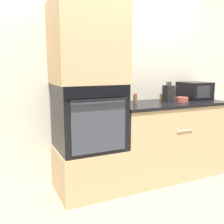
% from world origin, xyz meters
% --- Properties ---
extents(ground_plane, '(12.00, 12.00, 0.00)m').
position_xyz_m(ground_plane, '(0.00, 0.00, 0.00)').
color(ground_plane, gray).
extents(wall_back, '(8.00, 0.05, 2.50)m').
position_xyz_m(wall_back, '(0.00, 0.63, 1.25)').
color(wall_back, beige).
rests_on(wall_back, ground_plane).
extents(oven_cabinet_base, '(0.71, 0.60, 0.50)m').
position_xyz_m(oven_cabinet_base, '(-0.35, 0.30, 0.25)').
color(oven_cabinet_base, tan).
rests_on(oven_cabinet_base, ground_plane).
extents(wall_oven, '(0.68, 0.64, 0.69)m').
position_xyz_m(wall_oven, '(-0.35, 0.30, 0.84)').
color(wall_oven, black).
rests_on(wall_oven, oven_cabinet_base).
extents(oven_cabinet_upper, '(0.71, 0.60, 0.82)m').
position_xyz_m(oven_cabinet_upper, '(-0.35, 0.30, 1.60)').
color(oven_cabinet_upper, tan).
rests_on(oven_cabinet_upper, wall_oven).
extents(counter_unit, '(1.41, 0.63, 0.94)m').
position_xyz_m(counter_unit, '(0.69, 0.30, 0.47)').
color(counter_unit, tan).
rests_on(counter_unit, ground_plane).
extents(microwave, '(0.34, 0.36, 0.23)m').
position_xyz_m(microwave, '(1.15, 0.38, 1.05)').
color(microwave, black).
rests_on(microwave, counter_unit).
extents(knife_block, '(0.11, 0.11, 0.25)m').
position_xyz_m(knife_block, '(0.69, 0.32, 1.04)').
color(knife_block, black).
rests_on(knife_block, counter_unit).
extents(bowl, '(0.15, 0.15, 0.06)m').
position_xyz_m(bowl, '(0.84, 0.24, 0.96)').
color(bowl, '#B24C42').
rests_on(bowl, counter_unit).
extents(condiment_jar_near, '(0.05, 0.05, 0.10)m').
position_xyz_m(condiment_jar_near, '(0.70, 0.47, 0.99)').
color(condiment_jar_near, brown).
rests_on(condiment_jar_near, counter_unit).
extents(condiment_jar_mid, '(0.06, 0.06, 0.09)m').
position_xyz_m(condiment_jar_mid, '(0.14, 0.37, 0.98)').
color(condiment_jar_mid, brown).
rests_on(condiment_jar_mid, counter_unit).
extents(condiment_jar_far, '(0.04, 0.04, 0.11)m').
position_xyz_m(condiment_jar_far, '(0.25, 0.36, 0.99)').
color(condiment_jar_far, brown).
rests_on(condiment_jar_far, counter_unit).
extents(condiment_jar_back, '(0.05, 0.05, 0.07)m').
position_xyz_m(condiment_jar_back, '(0.81, 0.37, 0.97)').
color(condiment_jar_back, silver).
rests_on(condiment_jar_back, counter_unit).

